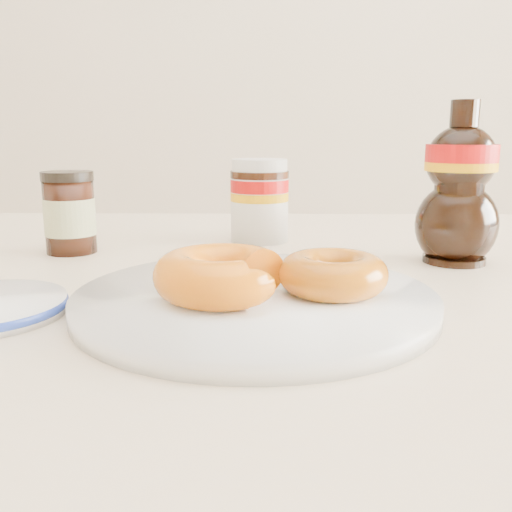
{
  "coord_description": "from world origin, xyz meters",
  "views": [
    {
      "loc": [
        -0.03,
        -0.49,
        0.9
      ],
      "look_at": [
        -0.04,
        0.03,
        0.79
      ],
      "focal_mm": 40.0,
      "sensor_mm": 36.0,
      "label": 1
    }
  ],
  "objects_px": {
    "nutella_jar": "(259,197)",
    "syrup_bottle": "(459,184)",
    "donut_whole": "(333,274)",
    "dark_jar": "(70,213)",
    "plate": "(255,299)",
    "dining_table": "(290,348)",
    "donut_bitten": "(221,275)"
  },
  "relations": [
    {
      "from": "nutella_jar",
      "to": "syrup_bottle",
      "type": "height_order",
      "value": "syrup_bottle"
    },
    {
      "from": "plate",
      "to": "dark_jar",
      "type": "relative_size",
      "value": 3.05
    },
    {
      "from": "plate",
      "to": "dark_jar",
      "type": "bearing_deg",
      "value": 135.82
    },
    {
      "from": "dining_table",
      "to": "donut_bitten",
      "type": "relative_size",
      "value": 12.73
    },
    {
      "from": "dark_jar",
      "to": "dining_table",
      "type": "bearing_deg",
      "value": -21.55
    },
    {
      "from": "nutella_jar",
      "to": "syrup_bottle",
      "type": "bearing_deg",
      "value": -29.46
    },
    {
      "from": "donut_bitten",
      "to": "donut_whole",
      "type": "distance_m",
      "value": 0.09
    },
    {
      "from": "dining_table",
      "to": "donut_bitten",
      "type": "height_order",
      "value": "donut_bitten"
    },
    {
      "from": "donut_bitten",
      "to": "syrup_bottle",
      "type": "bearing_deg",
      "value": 16.38
    },
    {
      "from": "donut_whole",
      "to": "dark_jar",
      "type": "height_order",
      "value": "dark_jar"
    },
    {
      "from": "dining_table",
      "to": "syrup_bottle",
      "type": "distance_m",
      "value": 0.26
    },
    {
      "from": "plate",
      "to": "syrup_bottle",
      "type": "distance_m",
      "value": 0.3
    },
    {
      "from": "plate",
      "to": "nutella_jar",
      "type": "bearing_deg",
      "value": 90.01
    },
    {
      "from": "nutella_jar",
      "to": "donut_bitten",
      "type": "bearing_deg",
      "value": -94.75
    },
    {
      "from": "plate",
      "to": "dark_jar",
      "type": "height_order",
      "value": "dark_jar"
    },
    {
      "from": "syrup_bottle",
      "to": "plate",
      "type": "bearing_deg",
      "value": -141.54
    },
    {
      "from": "dining_table",
      "to": "donut_whole",
      "type": "bearing_deg",
      "value": -76.2
    },
    {
      "from": "dining_table",
      "to": "dark_jar",
      "type": "height_order",
      "value": "dark_jar"
    },
    {
      "from": "syrup_bottle",
      "to": "dark_jar",
      "type": "height_order",
      "value": "syrup_bottle"
    },
    {
      "from": "dark_jar",
      "to": "plate",
      "type": "bearing_deg",
      "value": -44.18
    },
    {
      "from": "donut_bitten",
      "to": "nutella_jar",
      "type": "relative_size",
      "value": 0.99
    },
    {
      "from": "dining_table",
      "to": "plate",
      "type": "bearing_deg",
      "value": -106.4
    },
    {
      "from": "dining_table",
      "to": "dark_jar",
      "type": "relative_size",
      "value": 13.96
    },
    {
      "from": "dining_table",
      "to": "nutella_jar",
      "type": "relative_size",
      "value": 12.56
    },
    {
      "from": "donut_whole",
      "to": "dark_jar",
      "type": "relative_size",
      "value": 0.91
    },
    {
      "from": "plate",
      "to": "donut_bitten",
      "type": "xyz_separation_m",
      "value": [
        -0.03,
        -0.02,
        0.03
      ]
    },
    {
      "from": "donut_whole",
      "to": "syrup_bottle",
      "type": "relative_size",
      "value": 0.51
    },
    {
      "from": "dark_jar",
      "to": "donut_bitten",
      "type": "bearing_deg",
      "value": -49.95
    },
    {
      "from": "donut_bitten",
      "to": "syrup_bottle",
      "type": "xyz_separation_m",
      "value": [
        0.25,
        0.2,
        0.06
      ]
    },
    {
      "from": "dining_table",
      "to": "dark_jar",
      "type": "distance_m",
      "value": 0.32
    },
    {
      "from": "nutella_jar",
      "to": "syrup_bottle",
      "type": "xyz_separation_m",
      "value": [
        0.23,
        -0.13,
        0.03
      ]
    },
    {
      "from": "donut_whole",
      "to": "dark_jar",
      "type": "bearing_deg",
      "value": 142.59
    }
  ]
}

